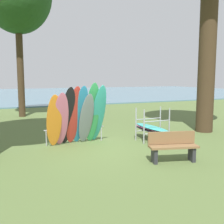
% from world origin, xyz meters
% --- Properties ---
extents(ground_plane, '(80.00, 80.00, 0.00)m').
position_xyz_m(ground_plane, '(0.00, 0.00, 0.00)').
color(ground_plane, '#566B38').
extents(lake_water, '(80.00, 36.00, 0.10)m').
position_xyz_m(lake_water, '(0.00, 31.65, 0.05)').
color(lake_water, slate).
rests_on(lake_water, ground).
extents(leaning_board_pile, '(2.23, 1.02, 2.23)m').
position_xyz_m(leaning_board_pile, '(-0.54, 0.70, 1.02)').
color(leaning_board_pile, orange).
rests_on(leaning_board_pile, ground).
extents(board_storage_rack, '(1.15, 2.13, 1.25)m').
position_xyz_m(board_storage_rack, '(2.22, 0.18, 0.47)').
color(board_storage_rack, '#9EA0A5').
rests_on(board_storage_rack, ground).
extents(park_bench, '(1.46, 0.76, 0.85)m').
position_xyz_m(park_bench, '(1.39, -2.26, 0.45)').
color(park_bench, '#2D2D33').
rests_on(park_bench, ground).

